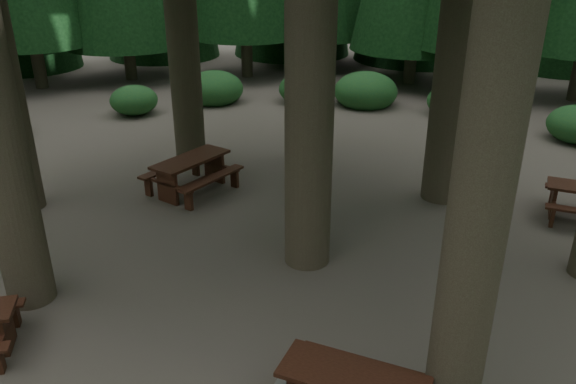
% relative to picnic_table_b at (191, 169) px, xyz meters
% --- Properties ---
extents(ground, '(80.00, 80.00, 0.00)m').
position_rel_picnic_table_b_xyz_m(ground, '(2.99, -1.86, -0.56)').
color(ground, '#575047').
rests_on(ground, ground).
extents(picnic_table_b, '(1.87, 2.18, 0.85)m').
position_rel_picnic_table_b_xyz_m(picnic_table_b, '(0.00, 0.00, 0.00)').
color(picnic_table_b, '#381A10').
rests_on(picnic_table_b, ground).
extents(shrub_ring, '(23.86, 24.64, 1.49)m').
position_rel_picnic_table_b_xyz_m(shrub_ring, '(3.69, -1.11, -0.16)').
color(shrub_ring, '#216132').
rests_on(shrub_ring, ground).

